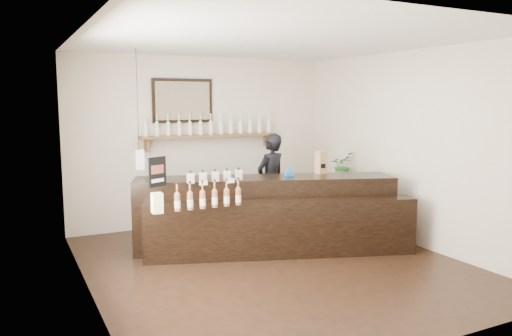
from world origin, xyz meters
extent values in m
plane|color=black|center=(0.00, 0.00, 0.00)|extent=(5.00, 5.00, 0.00)
plane|color=beige|center=(0.00, 2.50, 1.40)|extent=(4.50, 0.00, 4.50)
plane|color=beige|center=(0.00, -2.50, 1.40)|extent=(4.50, 0.00, 4.50)
plane|color=beige|center=(-2.25, 0.00, 1.40)|extent=(0.00, 5.00, 5.00)
plane|color=beige|center=(2.25, 0.00, 1.40)|extent=(0.00, 5.00, 5.00)
plane|color=white|center=(0.00, 0.00, 2.80)|extent=(5.00, 5.00, 0.00)
cube|color=brown|center=(0.10, 2.37, 1.50)|extent=(2.40, 0.25, 0.04)
cube|color=brown|center=(-0.98, 2.40, 1.38)|extent=(0.04, 0.20, 0.20)
cube|color=brown|center=(1.18, 2.40, 1.38)|extent=(0.04, 0.20, 0.20)
cube|color=black|center=(-0.35, 2.47, 2.08)|extent=(1.02, 0.04, 0.72)
cube|color=#4E4532|center=(-0.35, 2.44, 2.08)|extent=(0.92, 0.01, 0.62)
cube|color=white|center=(-1.30, 1.60, 1.25)|extent=(0.12, 0.12, 0.28)
cylinder|color=black|center=(-1.30, 1.60, 2.09)|extent=(0.01, 0.01, 1.41)
cylinder|color=silver|center=(-1.00, 2.37, 1.62)|extent=(0.07, 0.07, 0.20)
cone|color=silver|center=(-1.00, 2.37, 1.75)|extent=(0.07, 0.07, 0.05)
cylinder|color=silver|center=(-1.00, 2.37, 1.81)|extent=(0.02, 0.02, 0.07)
cylinder|color=gold|center=(-1.00, 2.37, 1.86)|extent=(0.03, 0.03, 0.02)
cylinder|color=white|center=(-1.00, 2.37, 1.60)|extent=(0.07, 0.07, 0.09)
cylinder|color=silver|center=(-0.82, 2.37, 1.62)|extent=(0.07, 0.07, 0.20)
cone|color=silver|center=(-0.82, 2.37, 1.75)|extent=(0.07, 0.07, 0.05)
cylinder|color=silver|center=(-0.82, 2.37, 1.81)|extent=(0.02, 0.02, 0.07)
cylinder|color=gold|center=(-0.82, 2.37, 1.86)|extent=(0.03, 0.03, 0.02)
cylinder|color=white|center=(-0.82, 2.37, 1.60)|extent=(0.07, 0.07, 0.09)
cylinder|color=silver|center=(-0.63, 2.37, 1.62)|extent=(0.07, 0.07, 0.20)
cone|color=silver|center=(-0.63, 2.37, 1.75)|extent=(0.07, 0.07, 0.05)
cylinder|color=silver|center=(-0.63, 2.37, 1.81)|extent=(0.02, 0.02, 0.07)
cylinder|color=gold|center=(-0.63, 2.37, 1.86)|extent=(0.03, 0.03, 0.02)
cylinder|color=white|center=(-0.63, 2.37, 1.60)|extent=(0.07, 0.07, 0.09)
cylinder|color=silver|center=(-0.45, 2.37, 1.62)|extent=(0.07, 0.07, 0.20)
cone|color=silver|center=(-0.45, 2.37, 1.75)|extent=(0.07, 0.07, 0.05)
cylinder|color=silver|center=(-0.45, 2.37, 1.81)|extent=(0.02, 0.02, 0.07)
cylinder|color=gold|center=(-0.45, 2.37, 1.86)|extent=(0.03, 0.03, 0.02)
cylinder|color=white|center=(-0.45, 2.37, 1.60)|extent=(0.07, 0.07, 0.09)
cylinder|color=silver|center=(-0.27, 2.37, 1.62)|extent=(0.07, 0.07, 0.20)
cone|color=silver|center=(-0.27, 2.37, 1.75)|extent=(0.07, 0.07, 0.05)
cylinder|color=silver|center=(-0.27, 2.37, 1.81)|extent=(0.02, 0.02, 0.07)
cylinder|color=gold|center=(-0.27, 2.37, 1.86)|extent=(0.03, 0.03, 0.02)
cylinder|color=white|center=(-0.27, 2.37, 1.60)|extent=(0.07, 0.07, 0.09)
cylinder|color=silver|center=(-0.08, 2.37, 1.62)|extent=(0.07, 0.07, 0.20)
cone|color=silver|center=(-0.08, 2.37, 1.75)|extent=(0.07, 0.07, 0.05)
cylinder|color=silver|center=(-0.08, 2.37, 1.81)|extent=(0.02, 0.02, 0.07)
cylinder|color=gold|center=(-0.08, 2.37, 1.86)|extent=(0.03, 0.03, 0.02)
cylinder|color=white|center=(-0.08, 2.37, 1.60)|extent=(0.07, 0.07, 0.09)
cylinder|color=silver|center=(0.10, 2.37, 1.62)|extent=(0.07, 0.07, 0.20)
cone|color=silver|center=(0.10, 2.37, 1.75)|extent=(0.07, 0.07, 0.05)
cylinder|color=silver|center=(0.10, 2.37, 1.81)|extent=(0.02, 0.02, 0.07)
cylinder|color=gold|center=(0.10, 2.37, 1.86)|extent=(0.03, 0.03, 0.02)
cylinder|color=white|center=(0.10, 2.37, 1.60)|extent=(0.07, 0.07, 0.09)
cylinder|color=silver|center=(0.28, 2.37, 1.62)|extent=(0.07, 0.07, 0.20)
cone|color=silver|center=(0.28, 2.37, 1.75)|extent=(0.07, 0.07, 0.05)
cylinder|color=silver|center=(0.28, 2.37, 1.81)|extent=(0.02, 0.02, 0.07)
cylinder|color=gold|center=(0.28, 2.37, 1.86)|extent=(0.03, 0.03, 0.02)
cylinder|color=white|center=(0.28, 2.37, 1.60)|extent=(0.07, 0.07, 0.09)
cylinder|color=silver|center=(0.47, 2.37, 1.62)|extent=(0.07, 0.07, 0.20)
cone|color=silver|center=(0.47, 2.37, 1.75)|extent=(0.07, 0.07, 0.05)
cylinder|color=silver|center=(0.47, 2.37, 1.81)|extent=(0.02, 0.02, 0.07)
cylinder|color=gold|center=(0.47, 2.37, 1.86)|extent=(0.03, 0.03, 0.02)
cylinder|color=white|center=(0.47, 2.37, 1.60)|extent=(0.07, 0.07, 0.09)
cylinder|color=silver|center=(0.65, 2.37, 1.62)|extent=(0.07, 0.07, 0.20)
cone|color=silver|center=(0.65, 2.37, 1.75)|extent=(0.07, 0.07, 0.05)
cylinder|color=silver|center=(0.65, 2.37, 1.81)|extent=(0.02, 0.02, 0.07)
cylinder|color=gold|center=(0.65, 2.37, 1.86)|extent=(0.03, 0.03, 0.02)
cylinder|color=white|center=(0.65, 2.37, 1.60)|extent=(0.07, 0.07, 0.09)
cylinder|color=silver|center=(0.83, 2.37, 1.62)|extent=(0.07, 0.07, 0.20)
cone|color=silver|center=(0.83, 2.37, 1.75)|extent=(0.07, 0.07, 0.05)
cylinder|color=silver|center=(0.83, 2.37, 1.81)|extent=(0.02, 0.02, 0.07)
cylinder|color=gold|center=(0.83, 2.37, 1.86)|extent=(0.03, 0.03, 0.02)
cylinder|color=white|center=(0.83, 2.37, 1.60)|extent=(0.07, 0.07, 0.09)
cylinder|color=silver|center=(1.02, 2.37, 1.62)|extent=(0.07, 0.07, 0.20)
cone|color=silver|center=(1.02, 2.37, 1.75)|extent=(0.07, 0.07, 0.05)
cylinder|color=silver|center=(1.02, 2.37, 1.81)|extent=(0.02, 0.02, 0.07)
cylinder|color=gold|center=(1.02, 2.37, 1.86)|extent=(0.03, 0.03, 0.02)
cylinder|color=white|center=(1.02, 2.37, 1.60)|extent=(0.07, 0.07, 0.09)
cylinder|color=silver|center=(1.20, 2.37, 1.62)|extent=(0.07, 0.07, 0.20)
cone|color=silver|center=(1.20, 2.37, 1.75)|extent=(0.07, 0.07, 0.05)
cylinder|color=silver|center=(1.20, 2.37, 1.81)|extent=(0.02, 0.02, 0.07)
cylinder|color=gold|center=(1.20, 2.37, 1.86)|extent=(0.03, 0.03, 0.02)
cylinder|color=white|center=(1.20, 2.37, 1.60)|extent=(0.07, 0.07, 0.09)
cube|color=black|center=(0.25, 0.70, 0.51)|extent=(3.64, 1.82, 1.02)
cube|color=black|center=(0.25, 0.22, 0.38)|extent=(3.53, 1.51, 0.77)
cube|color=white|center=(-0.76, 0.46, 1.04)|extent=(0.10, 0.04, 0.05)
cube|color=white|center=(-0.39, 0.46, 1.04)|extent=(0.10, 0.04, 0.05)
cube|color=#EDE590|center=(-1.44, 0.22, 0.83)|extent=(0.12, 0.12, 0.12)
cube|color=#EDE590|center=(-1.44, 0.22, 0.95)|extent=(0.12, 0.12, 0.12)
cube|color=silver|center=(-0.87, 0.65, 1.09)|extent=(0.08, 0.08, 0.13)
cube|color=beige|center=(-0.87, 0.60, 1.09)|extent=(0.07, 0.00, 0.06)
cylinder|color=black|center=(-0.87, 0.65, 1.17)|extent=(0.02, 0.02, 0.03)
cube|color=silver|center=(-0.70, 0.65, 1.09)|extent=(0.08, 0.08, 0.13)
cube|color=beige|center=(-0.70, 0.60, 1.09)|extent=(0.07, 0.00, 0.06)
cylinder|color=black|center=(-0.70, 0.65, 1.17)|extent=(0.02, 0.02, 0.03)
cube|color=silver|center=(-0.53, 0.65, 1.09)|extent=(0.08, 0.08, 0.13)
cube|color=beige|center=(-0.53, 0.60, 1.09)|extent=(0.07, 0.00, 0.06)
cylinder|color=black|center=(-0.53, 0.65, 1.17)|extent=(0.02, 0.02, 0.03)
cube|color=silver|center=(-0.36, 0.65, 1.09)|extent=(0.08, 0.08, 0.13)
cube|color=beige|center=(-0.36, 0.60, 1.09)|extent=(0.07, 0.00, 0.06)
cylinder|color=black|center=(-0.36, 0.65, 1.17)|extent=(0.02, 0.02, 0.03)
cube|color=silver|center=(-0.19, 0.65, 1.09)|extent=(0.08, 0.08, 0.13)
cube|color=beige|center=(-0.19, 0.60, 1.09)|extent=(0.07, 0.00, 0.06)
cylinder|color=black|center=(-0.19, 0.65, 1.17)|extent=(0.02, 0.02, 0.03)
cylinder|color=#9B5934|center=(-1.19, 0.22, 0.87)|extent=(0.07, 0.07, 0.20)
cone|color=#9B5934|center=(-1.19, 0.22, 1.00)|extent=(0.07, 0.07, 0.05)
cylinder|color=#9B5934|center=(-1.19, 0.22, 1.06)|extent=(0.02, 0.02, 0.07)
cylinder|color=black|center=(-1.19, 0.22, 1.11)|extent=(0.03, 0.03, 0.02)
cylinder|color=white|center=(-1.19, 0.22, 0.85)|extent=(0.07, 0.07, 0.09)
cylinder|color=#9B5934|center=(-1.03, 0.22, 0.87)|extent=(0.07, 0.07, 0.20)
cone|color=#9B5934|center=(-1.03, 0.22, 1.00)|extent=(0.07, 0.07, 0.05)
cylinder|color=#9B5934|center=(-1.03, 0.22, 1.06)|extent=(0.02, 0.02, 0.07)
cylinder|color=black|center=(-1.03, 0.22, 1.11)|extent=(0.03, 0.03, 0.02)
cylinder|color=white|center=(-1.03, 0.22, 0.85)|extent=(0.07, 0.07, 0.09)
cylinder|color=#9B5934|center=(-0.87, 0.22, 0.87)|extent=(0.07, 0.07, 0.20)
cone|color=#9B5934|center=(-0.87, 0.22, 1.00)|extent=(0.07, 0.07, 0.05)
cylinder|color=#9B5934|center=(-0.87, 0.22, 1.06)|extent=(0.02, 0.02, 0.07)
cylinder|color=black|center=(-0.87, 0.22, 1.11)|extent=(0.03, 0.03, 0.02)
cylinder|color=white|center=(-0.87, 0.22, 0.85)|extent=(0.07, 0.07, 0.09)
cylinder|color=#9B5934|center=(-0.71, 0.22, 0.87)|extent=(0.07, 0.07, 0.20)
cone|color=#9B5934|center=(-0.71, 0.22, 1.00)|extent=(0.07, 0.07, 0.05)
cylinder|color=#9B5934|center=(-0.71, 0.22, 1.06)|extent=(0.02, 0.02, 0.07)
cylinder|color=black|center=(-0.71, 0.22, 1.11)|extent=(0.03, 0.03, 0.02)
cylinder|color=white|center=(-0.71, 0.22, 0.85)|extent=(0.07, 0.07, 0.09)
cylinder|color=#9B5934|center=(-0.55, 0.22, 0.87)|extent=(0.07, 0.07, 0.20)
cone|color=#9B5934|center=(-0.55, 0.22, 1.00)|extent=(0.07, 0.07, 0.05)
cylinder|color=#9B5934|center=(-0.55, 0.22, 1.06)|extent=(0.02, 0.02, 0.07)
cylinder|color=black|center=(-0.55, 0.22, 1.11)|extent=(0.03, 0.03, 0.02)
cylinder|color=white|center=(-0.55, 0.22, 0.85)|extent=(0.07, 0.07, 0.09)
cylinder|color=#9B5934|center=(-0.39, 0.22, 0.87)|extent=(0.07, 0.07, 0.20)
cone|color=#9B5934|center=(-0.39, 0.22, 1.00)|extent=(0.07, 0.07, 0.05)
cylinder|color=#9B5934|center=(-0.39, 0.22, 1.06)|extent=(0.02, 0.02, 0.07)
cylinder|color=black|center=(-0.39, 0.22, 1.11)|extent=(0.03, 0.03, 0.02)
cylinder|color=white|center=(-0.39, 0.22, 0.85)|extent=(0.07, 0.07, 0.09)
cube|color=black|center=(-1.32, 0.60, 1.20)|extent=(0.25, 0.13, 0.37)
cube|color=brown|center=(-1.32, 0.59, 1.23)|extent=(0.18, 0.08, 0.11)
cube|color=white|center=(-1.32, 0.59, 1.10)|extent=(0.18, 0.08, 0.04)
cube|color=#A17B4E|center=(1.15, 0.64, 1.18)|extent=(0.17, 0.14, 0.33)
cube|color=black|center=(1.15, 0.58, 1.13)|extent=(0.09, 0.02, 0.07)
cube|color=#1A6DB6|center=(0.61, 0.64, 1.05)|extent=(0.14, 0.05, 0.06)
cylinder|color=#1A6DB6|center=(0.61, 0.64, 1.09)|extent=(0.07, 0.03, 0.07)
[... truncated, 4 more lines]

